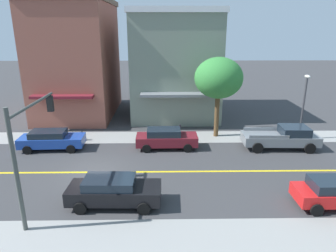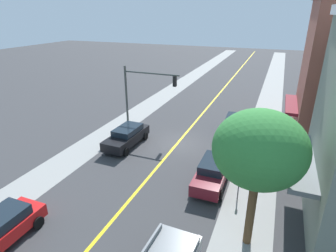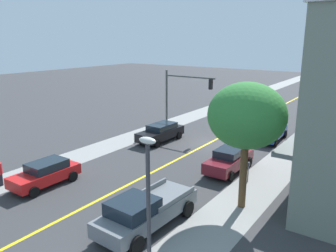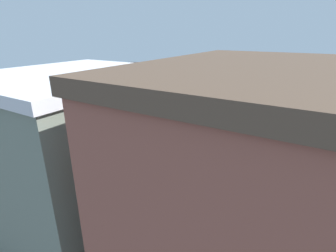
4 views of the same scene
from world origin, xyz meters
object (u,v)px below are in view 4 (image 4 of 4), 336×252
Objects in this scene: grey_pickup_truck at (111,139)px; pedestrian_red_shirt at (151,115)px; pedestrian_white_shirt at (138,109)px; black_sedan_right_curb at (229,138)px; small_dog at (146,116)px; silver_sedan_left_curb at (60,126)px; blue_sedan_left_curb at (268,184)px; street_tree_left_near at (123,120)px; parking_meter at (157,163)px; street_lamp at (82,121)px; fire_hydrant at (240,193)px; maroon_sedan_left_curb at (177,159)px; red_sedan_right_curb at (152,121)px; traffic_light_mast at (266,118)px; street_tree_right_corner at (129,85)px.

grey_pickup_truck is 3.47× the size of pedestrian_red_shirt.
black_sedan_right_curb is at bearing -160.98° from pedestrian_white_shirt.
silver_sedan_left_curb is at bearing 65.81° from small_dog.
blue_sedan_left_curb is at bearing 161.33° from small_dog.
street_tree_left_near is at bearing 149.79° from grey_pickup_truck.
pedestrian_white_shirt is at bearing 43.41° from parking_meter.
street_lamp reaches higher than silver_sedan_left_curb.
pedestrian_white_shirt is 2.13× the size of small_dog.
small_dog is at bearing 27.96° from street_tree_left_near.
street_lamp is 1.20× the size of silver_sedan_left_curb.
street_lamp is (0.00, 17.91, 2.97)m from fire_hydrant.
silver_sedan_left_curb is at bearing 100.47° from pedestrian_white_shirt.
grey_pickup_truck is at bearing -1.56° from maroon_sedan_left_curb.
red_sedan_right_curb is at bearing -13.98° from street_lamp.
red_sedan_right_curb is 0.89× the size of maroon_sedan_left_curb.
grey_pickup_truck is at bearing 57.86° from street_tree_left_near.
street_tree_left_near reaches higher than street_lamp.
street_lamp is at bearing 3.09° from blue_sedan_left_curb.
pedestrian_white_shirt is (3.38, 5.11, 0.13)m from red_sedan_right_curb.
parking_meter is 0.30× the size of silver_sedan_left_curb.
traffic_light_mast is at bearing -150.74° from grey_pickup_truck.
street_tree_right_corner is at bearing 14.37° from small_dog.
street_tree_right_corner is 25.40m from blue_sedan_left_curb.
parking_meter is at bearing 138.50° from small_dog.
fire_hydrant is at bearing 164.55° from maroon_sedan_left_curb.
parking_meter is (-12.02, -13.09, -4.17)m from street_tree_right_corner.
pedestrian_red_shirt is at bearing -80.56° from grey_pickup_truck.
grey_pickup_truck is 12.30m from pedestrian_white_shirt.
pedestrian_red_shirt is (0.06, -4.06, -4.19)m from street_tree_right_corner.
black_sedan_right_curb is (-0.32, 3.74, -3.06)m from traffic_light_mast.
traffic_light_mast is 1.30× the size of silver_sedan_left_curb.
blue_sedan_left_curb is 26.71m from silver_sedan_left_curb.
street_lamp reaches higher than red_sedan_right_curb.
maroon_sedan_left_curb is at bearing 146.04° from small_dog.
red_sedan_right_curb reaches higher than parking_meter.
small_dog is (13.23, 7.02, -4.53)m from street_tree_left_near.
street_lamp is at bearing 75.94° from red_sedan_right_curb.
street_tree_right_corner is 24.75m from fire_hydrant.
traffic_light_mast is 1.20× the size of blue_sedan_left_curb.
street_tree_right_corner is at bearing -20.89° from red_sedan_right_curb.
small_dog is (10.36, 2.45, -0.48)m from grey_pickup_truck.
traffic_light_mast is at bearing -173.53° from black_sedan_right_curb.
fire_hydrant is 10.43m from black_sedan_right_curb.
pedestrian_white_shirt reaches higher than parking_meter.
street_tree_right_corner is 18.03m from maroon_sedan_left_curb.
street_tree_right_corner is 8.78× the size of fire_hydrant.
street_tree_left_near reaches higher than blue_sedan_left_curb.
small_dog is (12.33, 0.27, -2.98)m from street_lamp.
grey_pickup_truck reaches higher than black_sedan_right_curb.
parking_meter is 17.03m from silver_sedan_left_curb.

